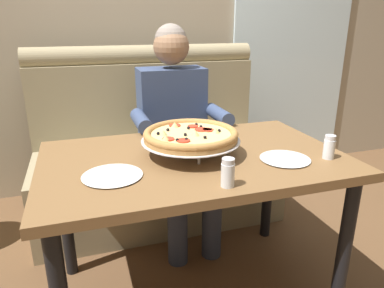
% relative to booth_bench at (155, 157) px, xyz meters
% --- Properties ---
extents(back_wall_with_window, '(6.00, 0.12, 2.80)m').
position_rel_booth_bench_xyz_m(back_wall_with_window, '(0.00, 0.57, 1.00)').
color(back_wall_with_window, tan).
rests_on(back_wall_with_window, ground_plane).
extents(window_panel, '(1.10, 0.02, 2.80)m').
position_rel_booth_bench_xyz_m(window_panel, '(1.34, 0.50, 1.00)').
color(window_panel, white).
rests_on(window_panel, ground_plane).
extents(booth_bench, '(1.57, 0.78, 1.13)m').
position_rel_booth_bench_xyz_m(booth_bench, '(0.00, 0.00, 0.00)').
color(booth_bench, '#998966').
rests_on(booth_bench, ground_plane).
extents(dining_table, '(1.31, 0.81, 0.73)m').
position_rel_booth_bench_xyz_m(dining_table, '(0.00, -0.87, 0.24)').
color(dining_table, brown).
rests_on(dining_table, ground_plane).
extents(diner_main, '(0.54, 0.64, 1.27)m').
position_rel_booth_bench_xyz_m(diner_main, '(0.09, -0.27, 0.31)').
color(diner_main, '#2D3342').
rests_on(diner_main, ground_plane).
extents(pizza, '(0.43, 0.43, 0.12)m').
position_rel_booth_bench_xyz_m(pizza, '(-0.01, -0.86, 0.42)').
color(pizza, silver).
rests_on(pizza, dining_table).
extents(shaker_oregano, '(0.05, 0.05, 0.10)m').
position_rel_booth_bench_xyz_m(shaker_oregano, '(0.54, -1.08, 0.37)').
color(shaker_oregano, white).
rests_on(shaker_oregano, dining_table).
extents(shaker_pepper_flakes, '(0.05, 0.05, 0.11)m').
position_rel_booth_bench_xyz_m(shaker_pepper_flakes, '(0.02, -1.20, 0.37)').
color(shaker_pepper_flakes, white).
rests_on(shaker_pepper_flakes, dining_table).
extents(plate_near_left, '(0.23, 0.23, 0.02)m').
position_rel_booth_bench_xyz_m(plate_near_left, '(-0.36, -0.99, 0.34)').
color(plate_near_left, white).
rests_on(plate_near_left, dining_table).
extents(plate_near_right, '(0.21, 0.21, 0.02)m').
position_rel_booth_bench_xyz_m(plate_near_right, '(0.35, -1.04, 0.34)').
color(plate_near_right, white).
rests_on(plate_near_right, dining_table).
extents(patio_chair, '(0.43, 0.43, 0.86)m').
position_rel_booth_bench_xyz_m(patio_chair, '(1.47, 1.28, 0.13)').
color(patio_chair, black).
rests_on(patio_chair, ground_plane).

